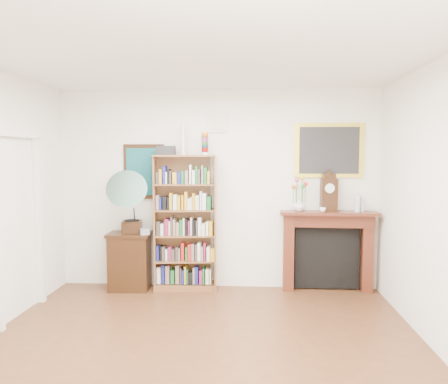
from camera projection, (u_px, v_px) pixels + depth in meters
The scene contains 15 objects.
room at pixel (194, 212), 3.71m from camera, with size 4.51×5.01×2.81m.
door_casing at pixel (19, 209), 5.05m from camera, with size 0.08×1.02×2.17m.
teal_poster at pixel (144, 172), 6.22m from camera, with size 0.58×0.04×0.78m.
small_picture at pixel (217, 122), 6.09m from camera, with size 0.26×0.04×0.30m.
gilt_painting at pixel (329, 150), 6.02m from camera, with size 0.95×0.04×0.75m.
bookshelf at pixel (185, 215), 6.07m from camera, with size 0.90×0.39×2.17m.
side_cabinet at pixel (130, 261), 6.12m from camera, with size 0.59×0.43×0.80m, color black.
fireplace at pixel (327, 244), 6.06m from camera, with size 1.33×0.36×1.12m.
gramophone at pixel (128, 198), 5.94m from camera, with size 0.66×0.76×0.88m.
cd_stack at pixel (145, 232), 5.96m from camera, with size 0.12×0.12×0.08m, color #A3A3AE.
mantel_clock at pixel (329, 193), 5.96m from camera, with size 0.23×0.15×0.51m.
flower_vase at pixel (299, 205), 5.99m from camera, with size 0.17×0.17×0.18m, color silver.
teacup at pixel (323, 209), 5.92m from camera, with size 0.09×0.09×0.07m, color white.
bottle_left at pixel (358, 203), 5.91m from camera, with size 0.07×0.07×0.24m, color silver.
bottle_right at pixel (362, 204), 5.96m from camera, with size 0.06×0.06×0.20m, color silver.
Camera 1 is at (0.49, -3.65, 1.88)m, focal length 35.00 mm.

